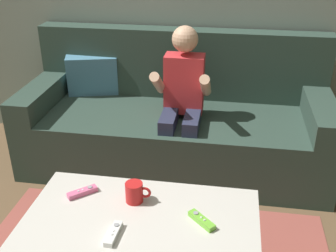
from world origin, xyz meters
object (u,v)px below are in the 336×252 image
(game_remote_pink_near_edge, at_px, (82,192))
(game_remote_lime_center, at_px, (202,220))
(couch, at_px, (175,122))
(person_seated_on_couch, at_px, (182,99))
(game_remote_white_far_corner, at_px, (113,234))
(coffee_table, at_px, (140,234))
(coffee_mug, at_px, (135,192))

(game_remote_pink_near_edge, height_order, game_remote_lime_center, same)
(couch, xyz_separation_m, person_seated_on_couch, (0.07, -0.19, 0.27))
(game_remote_pink_near_edge, height_order, game_remote_white_far_corner, same)
(couch, relative_size, coffee_table, 2.06)
(coffee_table, xyz_separation_m, game_remote_lime_center, (0.26, 0.04, 0.08))
(game_remote_pink_near_edge, xyz_separation_m, game_remote_lime_center, (0.56, -0.11, 0.00))
(coffee_table, bearing_deg, couch, 91.39)
(person_seated_on_couch, distance_m, game_remote_lime_center, 1.05)
(coffee_table, height_order, game_remote_lime_center, game_remote_lime_center)
(game_remote_lime_center, xyz_separation_m, game_remote_white_far_corner, (-0.34, -0.14, 0.00))
(person_seated_on_couch, bearing_deg, game_remote_lime_center, -78.11)
(person_seated_on_couch, xyz_separation_m, coffee_mug, (-0.10, -0.92, -0.08))
(coffee_table, bearing_deg, game_remote_white_far_corner, -129.38)
(coffee_table, height_order, game_remote_pink_near_edge, game_remote_pink_near_edge)
(couch, distance_m, game_remote_white_far_corner, 1.36)
(game_remote_pink_near_edge, bearing_deg, coffee_table, -26.05)
(couch, bearing_deg, game_remote_lime_center, -76.58)
(couch, bearing_deg, person_seated_on_couch, -68.86)
(couch, distance_m, game_remote_lime_center, 1.26)
(couch, xyz_separation_m, coffee_table, (0.03, -1.25, 0.07))
(game_remote_lime_center, bearing_deg, coffee_mug, 161.93)
(coffee_table, relative_size, coffee_mug, 8.53)
(game_remote_pink_near_edge, bearing_deg, game_remote_lime_center, -11.26)
(game_remote_pink_near_edge, bearing_deg, person_seated_on_couch, 69.00)
(coffee_table, bearing_deg, game_remote_pink_near_edge, 153.95)
(coffee_mug, bearing_deg, person_seated_on_couch, 84.07)
(person_seated_on_couch, bearing_deg, couch, 111.14)
(coffee_mug, bearing_deg, game_remote_lime_center, -18.07)
(game_remote_white_far_corner, bearing_deg, person_seated_on_couch, 83.68)
(game_remote_pink_near_edge, distance_m, game_remote_white_far_corner, 0.33)
(game_remote_pink_near_edge, relative_size, coffee_mug, 1.09)
(coffee_table, relative_size, game_remote_white_far_corner, 7.10)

